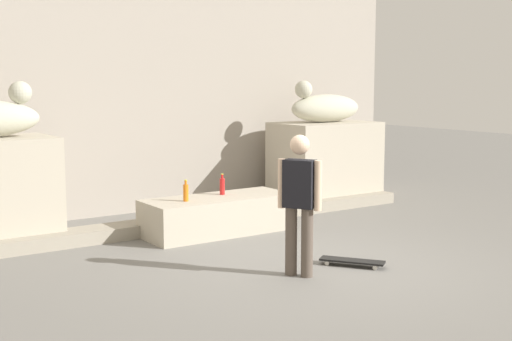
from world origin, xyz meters
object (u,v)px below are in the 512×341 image
skateboard (352,261)px  bottle_red (222,186)px  skater (299,199)px  statue_reclining_right (324,107)px  bottle_orange (186,192)px

skateboard → bottle_red: size_ratio=2.38×
skater → statue_reclining_right: bearing=105.7°
statue_reclining_right → skateboard: statue_reclining_right is taller
skateboard → bottle_red: bearing=149.9°
skater → skateboard: size_ratio=2.17×
statue_reclining_right → bottle_orange: statue_reclining_right is taller
statue_reclining_right → bottle_orange: (-3.62, -1.22, -1.10)m
bottle_orange → skater: bearing=-85.8°
skateboard → statue_reclining_right: bearing=109.2°
bottle_red → bottle_orange: bottle_red is taller
statue_reclining_right → skater: 5.09m
bottle_orange → statue_reclining_right: bearing=18.7°
statue_reclining_right → skateboard: size_ratio=2.11×
bottle_red → bottle_orange: size_ratio=1.03×
bottle_red → skateboard: bearing=-84.8°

